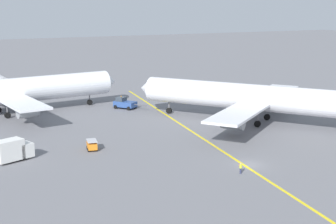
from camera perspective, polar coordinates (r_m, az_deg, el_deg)
ground_plane at (r=77.83m, az=9.22°, el=-5.91°), size 600.00×600.00×0.00m
taxiway_stripe at (r=85.99m, az=5.59°, el=-4.06°), size 17.16×118.91×0.01m
airliner_at_gate_left at (r=115.66m, az=-17.05°, el=2.28°), size 49.59×39.11×16.96m
airliner_being_pushed at (r=104.20m, az=9.29°, el=1.63°), size 39.49×43.80×16.63m
pushback_tug at (r=117.53m, az=-4.94°, el=0.99°), size 5.86×7.63×2.91m
gse_baggage_cart_trailing at (r=84.95m, az=-8.62°, el=-3.74°), size 2.06×2.98×1.71m
gse_catering_truck_tall at (r=81.72m, az=-17.14°, el=-4.14°), size 6.31×4.27×3.50m
ground_crew_wing_walker_right at (r=73.45m, az=8.23°, el=-6.30°), size 0.36×0.48×1.62m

